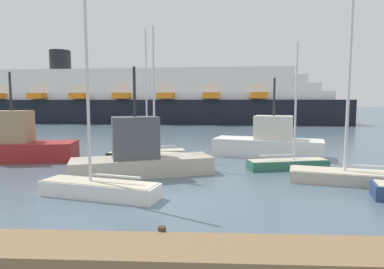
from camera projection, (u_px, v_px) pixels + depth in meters
name	position (u px, v px, depth m)	size (l,w,h in m)	color
ground_plane	(177.00, 200.00, 14.28)	(600.00, 600.00, 0.00)	slate
dock_pier	(157.00, 255.00, 8.50)	(19.41, 1.98, 0.68)	olive
sailboat_0	(288.00, 163.00, 20.83)	(5.39, 2.39, 8.09)	#2D6B51
sailboat_1	(152.00, 151.00, 25.79)	(5.43, 2.80, 10.00)	#BCB29E
sailboat_2	(355.00, 174.00, 17.03)	(6.92, 3.54, 11.41)	#BCB29E
sailboat_3	(148.00, 156.00, 22.79)	(6.01, 2.31, 9.47)	black
sailboat_4	(99.00, 187.00, 14.63)	(5.78, 2.74, 9.23)	white
fishing_boat_0	(140.00, 156.00, 19.12)	(8.61, 5.02, 6.36)	#BCB29E
fishing_boat_1	(269.00, 143.00, 25.50)	(8.82, 5.20, 6.18)	white
fishing_boat_2	(17.00, 144.00, 23.66)	(8.28, 4.04, 6.48)	maroon
cruise_ship	(131.00, 99.00, 68.45)	(87.53, 18.27, 15.38)	black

